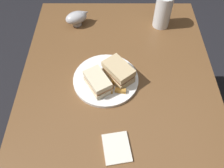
# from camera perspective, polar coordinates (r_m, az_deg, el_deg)

# --- Properties ---
(ground_plane) EXTENTS (6.00, 6.00, 0.00)m
(ground_plane) POSITION_cam_1_polar(r_m,az_deg,el_deg) (1.61, 0.96, -17.85)
(ground_plane) COLOR black
(dining_table) EXTENTS (1.23, 0.82, 0.75)m
(dining_table) POSITION_cam_1_polar(r_m,az_deg,el_deg) (1.26, 1.20, -12.46)
(dining_table) COLOR brown
(dining_table) RESTS_ON ground
(plate) EXTENTS (0.27, 0.27, 0.01)m
(plate) POSITION_cam_1_polar(r_m,az_deg,el_deg) (0.97, -1.51, 1.12)
(plate) COLOR white
(plate) RESTS_ON dining_table
(sandwich_half_left) EXTENTS (0.13, 0.12, 0.06)m
(sandwich_half_left) POSITION_cam_1_polar(r_m,az_deg,el_deg) (0.92, -3.50, 0.45)
(sandwich_half_left) COLOR beige
(sandwich_half_left) RESTS_ON plate
(sandwich_half_right) EXTENTS (0.14, 0.14, 0.07)m
(sandwich_half_right) POSITION_cam_1_polar(r_m,az_deg,el_deg) (0.95, 1.53, 2.98)
(sandwich_half_right) COLOR #CCB284
(sandwich_half_right) RESTS_ON plate
(potato_wedge_front) EXTENTS (0.05, 0.04, 0.02)m
(potato_wedge_front) POSITION_cam_1_polar(r_m,az_deg,el_deg) (0.96, 0.72, 1.35)
(potato_wedge_front) COLOR gold
(potato_wedge_front) RESTS_ON plate
(potato_wedge_middle) EXTENTS (0.04, 0.05, 0.02)m
(potato_wedge_middle) POSITION_cam_1_polar(r_m,az_deg,el_deg) (0.93, -1.16, -0.87)
(potato_wedge_middle) COLOR #B77F33
(potato_wedge_middle) RESTS_ON plate
(potato_wedge_back) EXTENTS (0.02, 0.05, 0.02)m
(potato_wedge_back) POSITION_cam_1_polar(r_m,az_deg,el_deg) (0.92, 2.08, -1.61)
(potato_wedge_back) COLOR #B77F33
(potato_wedge_back) RESTS_ON plate
(potato_wedge_left_edge) EXTENTS (0.02, 0.05, 0.02)m
(potato_wedge_left_edge) POSITION_cam_1_polar(r_m,az_deg,el_deg) (0.94, 1.31, 0.61)
(potato_wedge_left_edge) COLOR #B77F33
(potato_wedge_left_edge) RESTS_ON plate
(potato_wedge_right_edge) EXTENTS (0.05, 0.03, 0.02)m
(potato_wedge_right_edge) POSITION_cam_1_polar(r_m,az_deg,el_deg) (0.93, -2.72, -0.80)
(potato_wedge_right_edge) COLOR #B77F33
(potato_wedge_right_edge) RESTS_ON plate
(potato_wedge_stray) EXTENTS (0.02, 0.04, 0.02)m
(potato_wedge_stray) POSITION_cam_1_polar(r_m,az_deg,el_deg) (0.92, -1.21, -1.63)
(potato_wedge_stray) COLOR #B77F33
(potato_wedge_stray) RESTS_ON plate
(pint_glass) EXTENTS (0.08, 0.08, 0.16)m
(pint_glass) POSITION_cam_1_polar(r_m,az_deg,el_deg) (1.21, 12.20, 16.54)
(pint_glass) COLOR white
(pint_glass) RESTS_ON dining_table
(gravy_boat) EXTENTS (0.11, 0.13, 0.07)m
(gravy_boat) POSITION_cam_1_polar(r_m,az_deg,el_deg) (1.21, -8.61, 15.67)
(gravy_boat) COLOR #B7B7BC
(gravy_boat) RESTS_ON dining_table
(napkin) EXTENTS (0.12, 0.11, 0.01)m
(napkin) POSITION_cam_1_polar(r_m,az_deg,el_deg) (0.83, 1.14, -15.26)
(napkin) COLOR silver
(napkin) RESTS_ON dining_table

